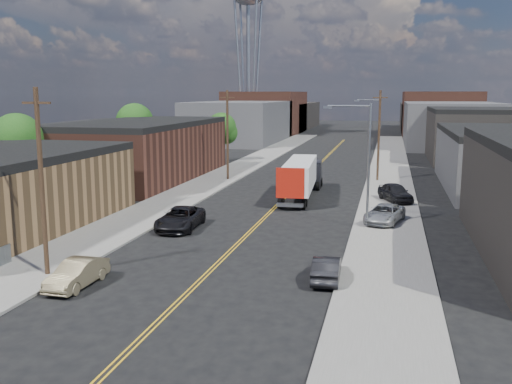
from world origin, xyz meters
The scene contains 26 objects.
ground centered at (0.00, 60.00, 0.00)m, with size 260.00×260.00×0.00m, color black.
centerline centered at (0.00, 45.00, 0.01)m, with size 0.32×120.00×0.01m, color gold.
sidewalk_left centered at (-9.50, 45.00, 0.07)m, with size 5.00×140.00×0.15m, color slate.
sidewalk_right centered at (9.50, 45.00, 0.07)m, with size 5.00×140.00×0.15m, color slate.
warehouse_brown centered at (-18.00, 44.00, 3.30)m, with size 12.00×26.00×6.60m.
industrial_right_c centered at (22.00, 72.00, 3.80)m, with size 14.00×22.00×7.60m.
skyline_left_a centered at (-20.00, 95.00, 4.00)m, with size 16.00×30.00×8.00m, color #3B3B3E.
skyline_right_a centered at (20.00, 95.00, 4.00)m, with size 16.00×30.00×8.00m, color #3B3B3E.
skyline_left_b centered at (-20.00, 120.00, 5.00)m, with size 16.00×26.00×10.00m, color #4A271D.
skyline_right_b centered at (20.00, 120.00, 5.00)m, with size 16.00×26.00×10.00m, color #4A271D.
skyline_left_c centered at (-20.00, 140.00, 3.50)m, with size 16.00×40.00×7.00m, color black.
skyline_right_c centered at (20.00, 140.00, 3.50)m, with size 16.00×40.00×7.00m, color black.
streetlight_near centered at (7.60, 25.00, 5.33)m, with size 3.39×0.25×9.00m.
streetlight_far centered at (7.60, 60.00, 5.33)m, with size 3.39×0.25×9.00m.
utility_pole_left_near centered at (-8.20, 10.00, 5.14)m, with size 1.60×0.26×10.00m.
utility_pole_left_far centered at (-8.20, 45.00, 5.14)m, with size 1.60×0.26×10.00m.
utility_pole_right centered at (8.20, 48.00, 5.14)m, with size 1.60×0.26×10.00m.
tree_left_near centered at (-23.94, 30.00, 5.18)m, with size 4.85×4.76×7.91m.
tree_left_mid centered at (-23.94, 55.00, 5.48)m, with size 5.10×5.04×8.37m.
tree_left_far centered at (-13.94, 62.00, 4.57)m, with size 4.35×4.20×6.97m.
semi_truck centered at (1.50, 36.74, 2.05)m, with size 3.06×13.94×3.61m.
car_left_b centered at (-5.76, 8.87, 0.69)m, with size 1.45×4.17×1.37m, color #7B6F50.
car_left_c centered at (-5.12, 21.83, 0.78)m, with size 2.58×5.60×1.56m, color black.
car_right_oncoming centered at (6.44, 12.70, 0.66)m, with size 1.39×4.00×1.32m, color black.
car_right_lot_a centered at (9.22, 26.65, 0.82)m, with size 2.23×4.84×1.35m, color #B0B3B5.
car_right_lot_c centered at (10.05, 35.59, 0.95)m, with size 1.90×4.72×1.61m, color black.
Camera 1 is at (9.40, -15.98, 9.69)m, focal length 40.00 mm.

